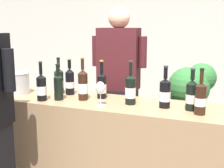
% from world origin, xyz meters
% --- Properties ---
extents(wall_back, '(8.00, 0.10, 2.80)m').
position_xyz_m(wall_back, '(0.00, 2.60, 1.40)').
color(wall_back, beige).
rests_on(wall_back, ground_plane).
extents(counter, '(2.30, 0.53, 0.96)m').
position_xyz_m(counter, '(0.00, 0.00, 0.48)').
color(counter, '#9E7A56').
rests_on(counter, ground_plane).
extents(wine_bottle_0, '(0.08, 0.08, 0.33)m').
position_xyz_m(wine_bottle_0, '(0.80, -0.08, 1.08)').
color(wine_bottle_0, black).
rests_on(wine_bottle_0, counter).
extents(wine_bottle_1, '(0.08, 0.08, 0.32)m').
position_xyz_m(wine_bottle_1, '(0.54, -0.00, 1.07)').
color(wine_bottle_1, black).
rests_on(wine_bottle_1, counter).
extents(wine_bottle_2, '(0.08, 0.08, 0.33)m').
position_xyz_m(wine_bottle_2, '(-0.45, -0.16, 1.07)').
color(wine_bottle_2, black).
rests_on(wine_bottle_2, counter).
extents(wine_bottle_3, '(0.08, 0.08, 0.36)m').
position_xyz_m(wine_bottle_3, '(-0.14, -0.01, 1.09)').
color(wine_bottle_3, black).
rests_on(wine_bottle_3, counter).
extents(wine_bottle_4, '(0.08, 0.08, 0.33)m').
position_xyz_m(wine_bottle_4, '(-0.02, 0.09, 1.07)').
color(wine_bottle_4, black).
rests_on(wine_bottle_4, counter).
extents(wine_bottle_5, '(0.07, 0.07, 0.30)m').
position_xyz_m(wine_bottle_5, '(-0.33, -0.09, 1.08)').
color(wine_bottle_5, black).
rests_on(wine_bottle_5, counter).
extents(wine_bottle_6, '(0.08, 0.08, 0.33)m').
position_xyz_m(wine_bottle_6, '(-0.34, 0.12, 1.08)').
color(wine_bottle_6, black).
rests_on(wine_bottle_6, counter).
extents(wine_bottle_7, '(0.08, 0.08, 0.33)m').
position_xyz_m(wine_bottle_7, '(-0.45, 0.11, 1.08)').
color(wine_bottle_7, black).
rests_on(wine_bottle_7, counter).
extents(wine_bottle_8, '(0.08, 0.08, 0.34)m').
position_xyz_m(wine_bottle_8, '(0.27, -0.00, 1.08)').
color(wine_bottle_8, black).
rests_on(wine_bottle_8, counter).
extents(wine_bottle_9, '(0.09, 0.09, 0.31)m').
position_xyz_m(wine_bottle_9, '(0.73, -0.00, 1.07)').
color(wine_bottle_9, black).
rests_on(wine_bottle_9, counter).
extents(wine_glass, '(0.07, 0.07, 0.19)m').
position_xyz_m(wine_glass, '(0.06, -0.13, 1.09)').
color(wine_glass, silver).
rests_on(wine_glass, counter).
extents(ice_bucket, '(0.23, 0.23, 0.19)m').
position_xyz_m(ice_bucket, '(-0.81, -0.02, 1.06)').
color(ice_bucket, silver).
rests_on(ice_bucket, counter).
extents(person_server, '(0.55, 0.27, 1.74)m').
position_xyz_m(person_server, '(-0.05, 0.60, 0.86)').
color(person_server, black).
rests_on(person_server, ground_plane).
extents(potted_shrub, '(0.48, 0.50, 1.18)m').
position_xyz_m(potted_shrub, '(0.63, 0.96, 0.78)').
color(potted_shrub, brown).
rests_on(potted_shrub, ground_plane).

